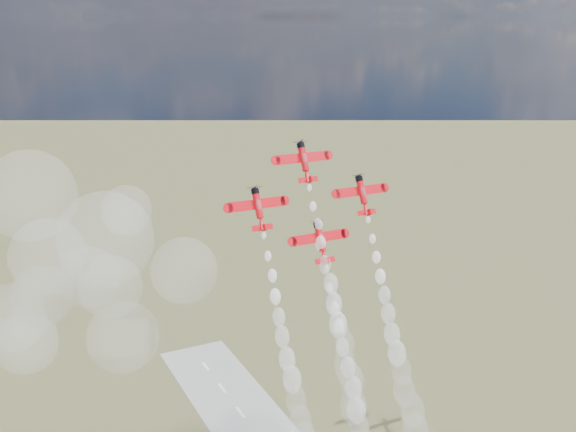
% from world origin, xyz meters
% --- Properties ---
extents(plane_lead, '(13.37, 6.73, 8.85)m').
position_xyz_m(plane_lead, '(-15.98, 7.88, 116.66)').
color(plane_lead, red).
rests_on(plane_lead, ground).
extents(plane_left, '(13.37, 6.73, 8.85)m').
position_xyz_m(plane_left, '(-29.15, 3.77, 108.41)').
color(plane_left, red).
rests_on(plane_left, ground).
extents(plane_right, '(13.37, 6.73, 8.85)m').
position_xyz_m(plane_right, '(-2.80, 3.77, 108.41)').
color(plane_right, red).
rests_on(plane_right, ground).
extents(plane_slot, '(13.37, 6.73, 8.85)m').
position_xyz_m(plane_slot, '(-15.98, -0.34, 100.15)').
color(plane_slot, red).
rests_on(plane_slot, ground).
extents(smoke_trail_lead, '(5.79, 24.72, 46.60)m').
position_xyz_m(smoke_trail_lead, '(-15.97, -11.78, 77.09)').
color(smoke_trail_lead, white).
rests_on(smoke_trail_lead, plane_lead).
extents(smoke_trail_left, '(5.23, 24.16, 45.81)m').
position_xyz_m(smoke_trail_left, '(-29.13, -15.71, 69.18)').
color(smoke_trail_left, white).
rests_on(smoke_trail_left, plane_left).
extents(smoke_trail_right, '(5.58, 24.64, 46.27)m').
position_xyz_m(smoke_trail_right, '(-2.68, -15.91, 69.11)').
color(smoke_trail_right, white).
rests_on(smoke_trail_right, plane_right).
extents(drifted_smoke_cloud, '(70.54, 34.85, 58.95)m').
position_xyz_m(drifted_smoke_cloud, '(-66.47, 26.04, 95.69)').
color(drifted_smoke_cloud, white).
rests_on(drifted_smoke_cloud, ground).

